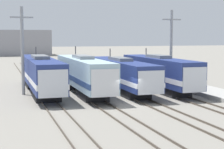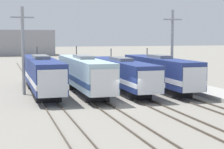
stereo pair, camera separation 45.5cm
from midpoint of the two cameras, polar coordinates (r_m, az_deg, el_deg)
name	(u,v)px [view 1 (the left image)]	position (r m, az deg, el deg)	size (l,w,h in m)	color
ground_plane	(127,105)	(35.30, 1.92, -4.65)	(400.00, 400.00, 0.00)	gray
rail_pair_far_left	(54,108)	(33.70, -9.17, -5.10)	(1.51, 120.00, 0.15)	#4C4238
rail_pair_center_left	(104,105)	(34.62, -1.66, -4.74)	(1.51, 120.00, 0.15)	#4C4238
rail_pair_center_right	(149,103)	(36.09, 5.35, -4.32)	(1.51, 120.00, 0.15)	#4C4238
rail_pair_far_right	(192,100)	(38.06, 11.71, -3.89)	(1.51, 120.00, 0.15)	#4C4238
locomotive_far_left	(41,74)	(43.21, -11.10, 0.11)	(2.97, 20.07, 5.12)	black
locomotive_center_left	(84,74)	(41.92, -4.58, 0.05)	(2.90, 18.19, 5.22)	#232326
locomotive_center_right	(122,74)	(43.52, 1.17, 0.07)	(2.94, 18.51, 4.88)	black
locomotive_far_right	(160,72)	(44.58, 6.99, 0.32)	(2.83, 17.32, 4.93)	black
catenary_tower_left	(22,49)	(42.09, -13.79, 3.73)	(2.49, 0.35, 9.63)	gray
catenary_tower_right	(171,48)	(46.74, 8.72, 4.03)	(2.49, 0.35, 9.63)	gray
depot_building	(6,43)	(131.46, -16.01, 4.66)	(29.06, 14.88, 8.49)	gray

